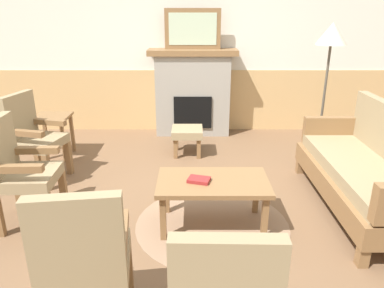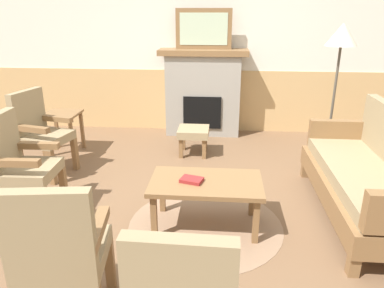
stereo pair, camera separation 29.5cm
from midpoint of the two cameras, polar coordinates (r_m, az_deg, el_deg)
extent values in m
plane|color=brown|center=(3.57, 1.93, -10.30)|extent=(14.00, 14.00, 0.00)
cube|color=silver|center=(5.70, 3.49, 15.53)|extent=(7.20, 0.12, 2.70)
cube|color=tan|center=(5.77, 3.29, 6.78)|extent=(7.20, 0.02, 0.95)
cube|color=gray|center=(5.56, 3.26, 7.60)|extent=(1.10, 0.36, 1.20)
cube|color=black|center=(5.43, 3.15, 4.89)|extent=(0.56, 0.02, 0.48)
cube|color=brown|center=(5.46, 3.40, 14.17)|extent=(1.30, 0.44, 0.08)
cube|color=brown|center=(5.43, 3.47, 17.53)|extent=(0.80, 0.03, 0.56)
cube|color=#B2C6A8|center=(5.41, 3.46, 17.52)|extent=(0.68, 0.01, 0.44)
cube|color=brown|center=(4.45, 19.11, -3.88)|extent=(0.08, 0.08, 0.16)
cube|color=brown|center=(3.07, 26.59, -16.70)|extent=(0.08, 0.08, 0.16)
cube|color=brown|center=(4.64, 26.31, -3.93)|extent=(0.08, 0.08, 0.16)
cube|color=brown|center=(3.75, 26.84, -6.59)|extent=(0.70, 1.80, 0.20)
cube|color=#937F5B|center=(3.69, 27.23, -4.37)|extent=(0.60, 1.70, 0.12)
cube|color=brown|center=(4.39, 23.54, 1.51)|extent=(0.60, 0.10, 0.30)
cube|color=brown|center=(3.09, -3.21, -11.36)|extent=(0.05, 0.05, 0.40)
cube|color=brown|center=(3.10, 12.73, -11.78)|extent=(0.05, 0.05, 0.40)
cube|color=brown|center=(3.47, -2.21, -7.56)|extent=(0.05, 0.05, 0.40)
cube|color=brown|center=(3.47, 11.82, -7.95)|extent=(0.05, 0.05, 0.40)
cube|color=brown|center=(3.15, 4.91, -6.16)|extent=(0.96, 0.56, 0.04)
cylinder|color=#896B51|center=(3.35, 4.69, -12.55)|extent=(1.38, 1.38, 0.01)
cube|color=maroon|center=(3.11, 2.67, -5.68)|extent=(0.21, 0.18, 0.03)
cube|color=brown|center=(4.71, 0.06, -0.72)|extent=(0.05, 0.05, 0.26)
cube|color=brown|center=(4.70, 3.71, -0.83)|extent=(0.05, 0.05, 0.26)
cube|color=brown|center=(4.99, 0.34, 0.51)|extent=(0.05, 0.05, 0.26)
cube|color=brown|center=(4.98, 3.78, 0.41)|extent=(0.05, 0.05, 0.26)
cube|color=#937F5B|center=(4.78, 2.00, 1.88)|extent=(0.40, 0.40, 0.10)
cube|color=brown|center=(4.52, -16.08, -1.52)|extent=(0.07, 0.07, 0.40)
cube|color=brown|center=(4.21, -19.20, -3.51)|extent=(0.07, 0.07, 0.40)
cube|color=brown|center=(4.76, -20.29, -0.90)|extent=(0.07, 0.07, 0.40)
cube|color=brown|center=(4.47, -23.53, -2.73)|extent=(0.07, 0.07, 0.40)
cube|color=#937F5B|center=(4.40, -20.16, 0.89)|extent=(0.58, 0.58, 0.10)
cube|color=#937F5B|center=(4.44, -22.66, 4.67)|extent=(0.19, 0.49, 0.48)
cube|color=brown|center=(4.51, -18.85, 3.76)|extent=(0.44, 0.17, 0.06)
cube|color=brown|center=(4.20, -22.12, 2.19)|extent=(0.44, 0.17, 0.06)
cube|color=brown|center=(3.74, -17.35, -6.31)|extent=(0.06, 0.06, 0.40)
cube|color=brown|center=(3.40, -19.68, -9.43)|extent=(0.06, 0.06, 0.40)
cube|color=brown|center=(3.91, -23.18, -5.95)|extent=(0.06, 0.06, 0.40)
cube|color=#937F5B|center=(3.55, -22.07, -3.99)|extent=(0.50, 0.50, 0.10)
cube|color=#937F5B|center=(3.53, -25.64, 0.47)|extent=(0.10, 0.48, 0.48)
cube|color=brown|center=(3.66, -21.15, -0.25)|extent=(0.44, 0.09, 0.06)
cube|color=brown|center=(3.31, -23.86, -2.73)|extent=(0.44, 0.09, 0.06)
cube|color=#937F5B|center=(1.61, 3.62, -21.68)|extent=(0.48, 0.09, 0.48)
cube|color=brown|center=(1.86, -2.90, -19.90)|extent=(0.08, 0.44, 0.06)
cube|color=brown|center=(1.85, 10.62, -20.46)|extent=(0.08, 0.44, 0.06)
cube|color=brown|center=(2.70, -18.77, -17.83)|extent=(0.07, 0.07, 0.40)
cube|color=brown|center=(2.61, -9.43, -18.27)|extent=(0.07, 0.07, 0.40)
cube|color=#937F5B|center=(2.34, -15.72, -16.44)|extent=(0.54, 0.54, 0.10)
cube|color=#937F5B|center=(2.01, -17.74, -13.14)|extent=(0.49, 0.14, 0.48)
cube|color=brown|center=(2.30, -21.24, -12.69)|extent=(0.13, 0.45, 0.06)
cube|color=brown|center=(2.20, -10.81, -13.08)|extent=(0.13, 0.45, 0.06)
cube|color=brown|center=(5.33, -18.92, 2.16)|extent=(0.04, 0.04, 0.52)
cube|color=brown|center=(5.20, -15.27, 2.10)|extent=(0.04, 0.04, 0.52)
cube|color=brown|center=(5.02, -20.49, 0.88)|extent=(0.04, 0.04, 0.52)
cube|color=brown|center=(4.88, -16.65, 0.78)|extent=(0.04, 0.04, 0.52)
cube|color=brown|center=(5.03, -18.17, 4.47)|extent=(0.44, 0.44, 0.03)
cylinder|color=#332D28|center=(4.99, 21.72, -2.39)|extent=(0.24, 0.24, 0.03)
cylinder|color=#4C473D|center=(4.78, 22.82, 5.54)|extent=(0.03, 0.03, 1.40)
cone|color=beige|center=(4.67, 24.23, 15.36)|extent=(0.36, 0.36, 0.25)
camera|label=1|loc=(0.15, -87.69, 0.85)|focal=34.08mm
camera|label=2|loc=(0.15, 92.31, -0.85)|focal=34.08mm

